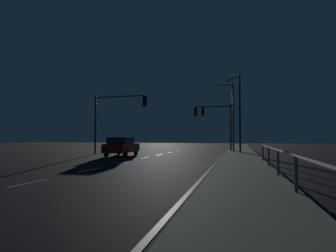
{
  "coord_description": "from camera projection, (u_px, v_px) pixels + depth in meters",
  "views": [
    {
      "loc": [
        6.91,
        -3.11,
        1.55
      ],
      "look_at": [
        -1.22,
        29.01,
        2.92
      ],
      "focal_mm": 29.87,
      "sensor_mm": 36.0,
      "label": 1
    }
  ],
  "objects": [
    {
      "name": "ground_plane",
      "position": [
        147.0,
        158.0,
        21.6
      ],
      "size": [
        112.0,
        112.0,
        0.0
      ],
      "primitive_type": "plane",
      "color": "black",
      "rests_on": "ground"
    },
    {
      "name": "sidewalk_right",
      "position": [
        242.0,
        158.0,
        19.85
      ],
      "size": [
        2.7,
        77.0,
        0.14
      ],
      "primitive_type": "cube",
      "color": "gray",
      "rests_on": "ground"
    },
    {
      "name": "lane_markings_center",
      "position": [
        159.0,
        155.0,
        24.99
      ],
      "size": [
        0.14,
        50.0,
        0.01
      ],
      "color": "silver",
      "rests_on": "ground"
    },
    {
      "name": "lane_edge_line",
      "position": [
        223.0,
        155.0,
        25.08
      ],
      "size": [
        0.14,
        53.0,
        0.01
      ],
      "color": "silver",
      "rests_on": "ground"
    },
    {
      "name": "car",
      "position": [
        122.0,
        146.0,
        23.8
      ],
      "size": [
        2.08,
        4.5,
        1.57
      ],
      "color": "#B71414",
      "rests_on": "ground"
    },
    {
      "name": "traffic_light_far_center",
      "position": [
        217.0,
        118.0,
        31.68
      ],
      "size": [
        3.43,
        0.4,
        5.2
      ],
      "color": "#38383D",
      "rests_on": "sidewalk_right"
    },
    {
      "name": "traffic_light_mid_left",
      "position": [
        117.0,
        111.0,
        25.95
      ],
      "size": [
        5.3,
        0.36,
        5.61
      ],
      "color": "#2D3033",
      "rests_on": "ground"
    },
    {
      "name": "traffic_light_far_left",
      "position": [
        214.0,
        118.0,
        30.11
      ],
      "size": [
        4.03,
        0.67,
        5.0
      ],
      "color": "#38383D",
      "rests_on": "sidewalk_right"
    },
    {
      "name": "street_lamp_median",
      "position": [
        237.0,
        106.0,
        26.74
      ],
      "size": [
        1.54,
        1.7,
        7.35
      ],
      "color": "#2D3033",
      "rests_on": "sidewalk_right"
    },
    {
      "name": "street_lamp_across_street",
      "position": [
        231.0,
        110.0,
        28.72
      ],
      "size": [
        1.73,
        1.01,
        6.98
      ],
      "color": "#4C4C51",
      "rests_on": "sidewalk_right"
    },
    {
      "name": "barrier_fence",
      "position": [
        285.0,
        158.0,
        8.89
      ],
      "size": [
        0.09,
        17.01,
        0.98
      ],
      "color": "#59595E",
      "rests_on": "sidewalk_right"
    }
  ]
}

